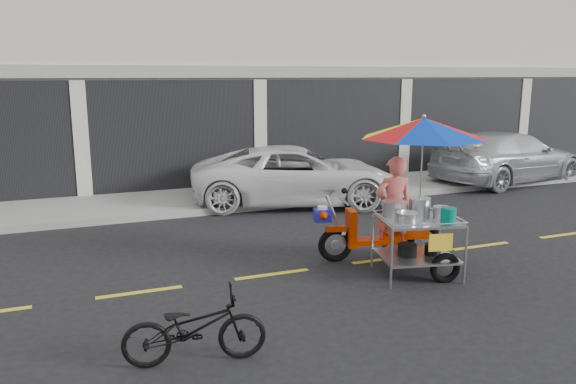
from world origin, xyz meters
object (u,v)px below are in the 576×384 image
object	(u,v)px
silver_pickup	(508,157)
white_pickup	(297,175)
near_bicycle	(195,328)
food_vendor_rig	(410,173)

from	to	relation	value
silver_pickup	white_pickup	bearing A→B (deg)	82.79
near_bicycle	silver_pickup	bearing A→B (deg)	-47.29
silver_pickup	near_bicycle	size ratio (longest dim) A/B	3.28
white_pickup	food_vendor_rig	world-z (taller)	food_vendor_rig
white_pickup	near_bicycle	xyz separation A→B (m)	(-3.89, -6.64, -0.29)
silver_pickup	near_bicycle	distance (m)	12.62
white_pickup	silver_pickup	distance (m)	6.65
silver_pickup	near_bicycle	world-z (taller)	silver_pickup
silver_pickup	food_vendor_rig	distance (m)	8.56
white_pickup	silver_pickup	world-z (taller)	silver_pickup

